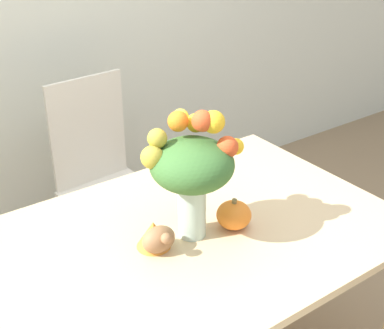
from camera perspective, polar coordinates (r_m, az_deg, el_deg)
dining_table at (r=1.86m, az=-0.51°, el=-9.61°), size 1.43×0.96×0.74m
flower_vase at (r=1.67m, az=0.01°, el=-0.26°), size 0.33×0.27×0.44m
pumpkin at (r=1.82m, az=4.48°, el=-5.38°), size 0.12×0.12×0.11m
turkey_figurine at (r=1.72m, az=-3.89°, el=-7.65°), size 0.11×0.15×0.09m
dining_chair_near_window at (r=2.64m, az=-9.32°, el=-1.60°), size 0.45×0.45×0.99m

